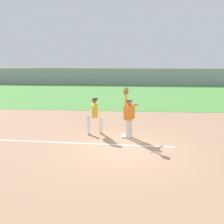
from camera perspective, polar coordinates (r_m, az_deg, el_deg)
The scene contains 12 objects.
ground_plane at distance 9.72m, azimuth 2.88°, elevation -8.82°, with size 73.27×73.27×0.00m, color tan.
outfield_grass at distance 24.11m, azimuth 3.94°, elevation 4.18°, with size 40.36×15.63×0.01m, color #549342.
chalk_foul_line at distance 11.23m, azimuth -17.90°, elevation -6.42°, with size 12.00×0.10×0.01m, color white.
first_base at distance 11.25m, azimuth 3.21°, elevation -5.57°, with size 0.38×0.38×0.08m, color white.
fielder at distance 10.90m, azimuth 3.91°, elevation -0.29°, with size 0.70×0.72×2.28m.
runner at distance 11.43m, azimuth -4.03°, elevation -0.31°, with size 0.83×0.84×1.72m.
baseball at distance 10.75m, azimuth 1.81°, elevation 3.28°, with size 0.07×0.07×0.07m, color white.
outfield_fence at distance 31.76m, azimuth 4.14°, elevation 8.13°, with size 40.44×0.08×2.09m.
parked_car_silver at distance 36.19m, azimuth -5.61°, elevation 8.07°, with size 4.52×2.34×1.25m.
parked_car_black at distance 35.56m, azimuth 0.57°, elevation 8.04°, with size 4.48×2.28×1.25m.
parked_car_red at distance 35.78m, azimuth 8.27°, elevation 7.94°, with size 4.40×2.12×1.25m.
parked_car_green at distance 35.95m, azimuth 15.23°, elevation 7.66°, with size 4.46×2.23×1.25m.
Camera 1 is at (0.23, -9.04, 3.57)m, focal length 39.65 mm.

